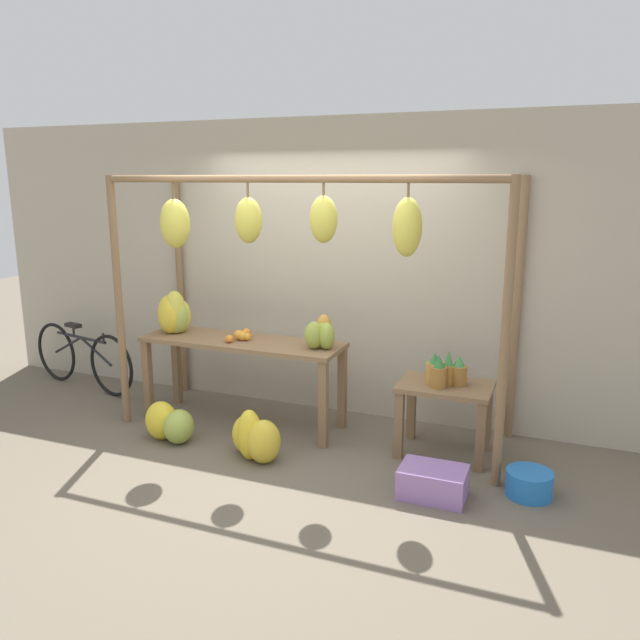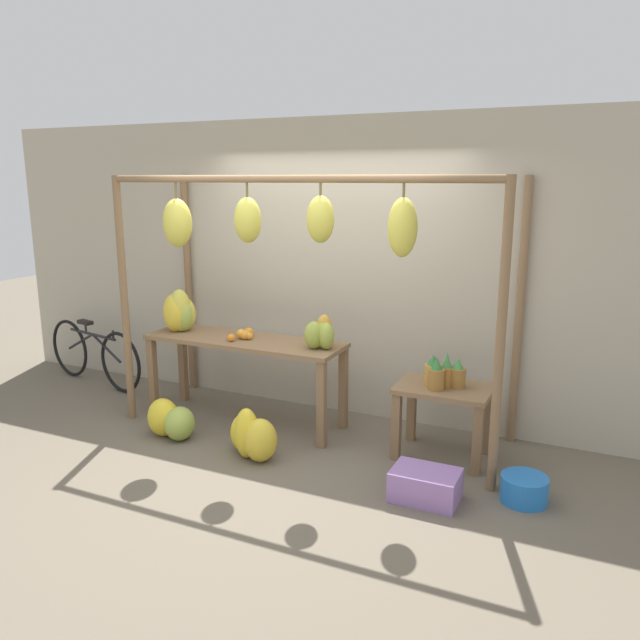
{
  "view_description": "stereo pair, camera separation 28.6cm",
  "coord_description": "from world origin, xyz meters",
  "px_view_note": "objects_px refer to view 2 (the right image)",
  "views": [
    {
      "loc": [
        2.06,
        -4.15,
        2.24
      ],
      "look_at": [
        0.12,
        0.7,
        1.05
      ],
      "focal_mm": 35.0,
      "sensor_mm": 36.0,
      "label": 1
    },
    {
      "loc": [
        2.32,
        -4.04,
        2.24
      ],
      "look_at": [
        0.12,
        0.7,
        1.05
      ],
      "focal_mm": 35.0,
      "sensor_mm": 36.0,
      "label": 2
    }
  ],
  "objects_px": {
    "banana_pile_on_table": "(180,313)",
    "banana_pile_ground_right": "(252,436)",
    "orange_pile": "(244,335)",
    "parked_bicycle": "(94,353)",
    "fruit_crate_white": "(425,485)",
    "blue_bucket": "(524,489)",
    "papaya_pile": "(322,334)",
    "banana_pile_ground_left": "(171,420)",
    "pineapple_cluster": "(443,374)"
  },
  "relations": [
    {
      "from": "orange_pile",
      "to": "pineapple_cluster",
      "type": "distance_m",
      "value": 1.85
    },
    {
      "from": "fruit_crate_white",
      "to": "papaya_pile",
      "type": "bearing_deg",
      "value": 147.48
    },
    {
      "from": "parked_bicycle",
      "to": "fruit_crate_white",
      "type": "bearing_deg",
      "value": -13.48
    },
    {
      "from": "pineapple_cluster",
      "to": "parked_bicycle",
      "type": "height_order",
      "value": "pineapple_cluster"
    },
    {
      "from": "pineapple_cluster",
      "to": "banana_pile_ground_left",
      "type": "distance_m",
      "value": 2.4
    },
    {
      "from": "blue_bucket",
      "to": "papaya_pile",
      "type": "xyz_separation_m",
      "value": [
        -1.8,
        0.47,
        0.83
      ]
    },
    {
      "from": "banana_pile_ground_left",
      "to": "fruit_crate_white",
      "type": "bearing_deg",
      "value": -3.0
    },
    {
      "from": "banana_pile_ground_left",
      "to": "banana_pile_ground_right",
      "type": "distance_m",
      "value": 0.86
    },
    {
      "from": "orange_pile",
      "to": "parked_bicycle",
      "type": "distance_m",
      "value": 2.19
    },
    {
      "from": "banana_pile_ground_right",
      "to": "fruit_crate_white",
      "type": "distance_m",
      "value": 1.49
    },
    {
      "from": "blue_bucket",
      "to": "papaya_pile",
      "type": "height_order",
      "value": "papaya_pile"
    },
    {
      "from": "orange_pile",
      "to": "pineapple_cluster",
      "type": "bearing_deg",
      "value": 0.2
    },
    {
      "from": "orange_pile",
      "to": "parked_bicycle",
      "type": "xyz_separation_m",
      "value": [
        -2.12,
        0.25,
        -0.5
      ]
    },
    {
      "from": "blue_bucket",
      "to": "banana_pile_on_table",
      "type": "bearing_deg",
      "value": 172.09
    },
    {
      "from": "pineapple_cluster",
      "to": "banana_pile_ground_right",
      "type": "relative_size",
      "value": 0.61
    },
    {
      "from": "pineapple_cluster",
      "to": "orange_pile",
      "type": "bearing_deg",
      "value": -179.8
    },
    {
      "from": "banana_pile_ground_right",
      "to": "papaya_pile",
      "type": "distance_m",
      "value": 1.04
    },
    {
      "from": "fruit_crate_white",
      "to": "orange_pile",
      "type": "bearing_deg",
      "value": 159.54
    },
    {
      "from": "parked_bicycle",
      "to": "papaya_pile",
      "type": "relative_size",
      "value": 4.94
    },
    {
      "from": "banana_pile_on_table",
      "to": "banana_pile_ground_left",
      "type": "height_order",
      "value": "banana_pile_on_table"
    },
    {
      "from": "pineapple_cluster",
      "to": "blue_bucket",
      "type": "relative_size",
      "value": 0.99
    },
    {
      "from": "pineapple_cluster",
      "to": "banana_pile_ground_left",
      "type": "xyz_separation_m",
      "value": [
        -2.26,
        -0.6,
        -0.56
      ]
    },
    {
      "from": "orange_pile",
      "to": "parked_bicycle",
      "type": "height_order",
      "value": "orange_pile"
    },
    {
      "from": "banana_pile_ground_left",
      "to": "parked_bicycle",
      "type": "relative_size",
      "value": 0.31
    },
    {
      "from": "fruit_crate_white",
      "to": "parked_bicycle",
      "type": "height_order",
      "value": "parked_bicycle"
    },
    {
      "from": "pineapple_cluster",
      "to": "blue_bucket",
      "type": "distance_m",
      "value": 1.06
    },
    {
      "from": "banana_pile_on_table",
      "to": "banana_pile_ground_right",
      "type": "xyz_separation_m",
      "value": [
        1.17,
        -0.65,
        -0.8
      ]
    },
    {
      "from": "banana_pile_on_table",
      "to": "banana_pile_ground_right",
      "type": "distance_m",
      "value": 1.55
    },
    {
      "from": "orange_pile",
      "to": "papaya_pile",
      "type": "height_order",
      "value": "papaya_pile"
    },
    {
      "from": "banana_pile_on_table",
      "to": "banana_pile_ground_right",
      "type": "relative_size",
      "value": 0.76
    },
    {
      "from": "pineapple_cluster",
      "to": "papaya_pile",
      "type": "xyz_separation_m",
      "value": [
        -1.07,
        0.01,
        0.21
      ]
    },
    {
      "from": "orange_pile",
      "to": "banana_pile_ground_right",
      "type": "relative_size",
      "value": 0.55
    },
    {
      "from": "banana_pile_ground_left",
      "to": "blue_bucket",
      "type": "relative_size",
      "value": 1.48
    },
    {
      "from": "banana_pile_on_table",
      "to": "fruit_crate_white",
      "type": "height_order",
      "value": "banana_pile_on_table"
    },
    {
      "from": "banana_pile_on_table",
      "to": "blue_bucket",
      "type": "distance_m",
      "value": 3.44
    },
    {
      "from": "orange_pile",
      "to": "parked_bicycle",
      "type": "bearing_deg",
      "value": 173.27
    },
    {
      "from": "banana_pile_on_table",
      "to": "blue_bucket",
      "type": "xyz_separation_m",
      "value": [
        3.29,
        -0.46,
        -0.89
      ]
    },
    {
      "from": "banana_pile_ground_right",
      "to": "papaya_pile",
      "type": "xyz_separation_m",
      "value": [
        0.33,
        0.66,
        0.74
      ]
    },
    {
      "from": "banana_pile_ground_left",
      "to": "papaya_pile",
      "type": "relative_size",
      "value": 1.52
    },
    {
      "from": "orange_pile",
      "to": "fruit_crate_white",
      "type": "xyz_separation_m",
      "value": [
        1.93,
        -0.72,
        -0.74
      ]
    },
    {
      "from": "blue_bucket",
      "to": "fruit_crate_white",
      "type": "bearing_deg",
      "value": -157.35
    },
    {
      "from": "banana_pile_ground_right",
      "to": "fruit_crate_white",
      "type": "height_order",
      "value": "banana_pile_ground_right"
    },
    {
      "from": "banana_pile_ground_left",
      "to": "fruit_crate_white",
      "type": "distance_m",
      "value": 2.34
    },
    {
      "from": "fruit_crate_white",
      "to": "parked_bicycle",
      "type": "relative_size",
      "value": 0.3
    },
    {
      "from": "pineapple_cluster",
      "to": "parked_bicycle",
      "type": "xyz_separation_m",
      "value": [
        -3.97,
        0.24,
        -0.37
      ]
    },
    {
      "from": "parked_bicycle",
      "to": "pineapple_cluster",
      "type": "bearing_deg",
      "value": -3.51
    },
    {
      "from": "banana_pile_on_table",
      "to": "pineapple_cluster",
      "type": "distance_m",
      "value": 2.58
    },
    {
      "from": "banana_pile_on_table",
      "to": "pineapple_cluster",
      "type": "bearing_deg",
      "value": 0.04
    },
    {
      "from": "orange_pile",
      "to": "banana_pile_ground_right",
      "type": "bearing_deg",
      "value": -55.08
    },
    {
      "from": "banana_pile_on_table",
      "to": "papaya_pile",
      "type": "height_order",
      "value": "banana_pile_on_table"
    }
  ]
}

